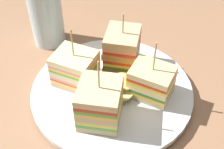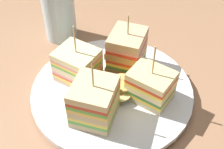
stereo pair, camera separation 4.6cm
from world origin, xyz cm
name	(u,v)px [view 1 (the left image)]	position (x,y,z in cm)	size (l,w,h in cm)	color
ground_plane	(112,99)	(0.00, 0.00, -0.90)	(125.74, 93.82, 1.80)	#986D4F
plate	(112,91)	(0.00, 0.00, 0.96)	(25.21, 25.21, 1.59)	white
sandwich_wedge_0	(121,49)	(0.24, -5.91, 4.84)	(5.73, 6.59, 9.91)	beige
sandwich_wedge_1	(74,71)	(5.89, 0.48, 4.27)	(6.82, 6.10, 10.02)	#DFB28A
sandwich_wedge_2	(102,103)	(-0.33, 5.91, 4.65)	(6.39, 6.82, 10.62)	#D1B787
sandwich_wedge_3	(151,82)	(-5.88, -0.64, 4.09)	(6.96, 5.93, 9.81)	beige
chip_pile	(122,86)	(-1.61, 0.18, 2.78)	(5.86, 7.11, 2.53)	#E2B666
salad_garnish	(67,66)	(8.57, -2.37, 2.19)	(5.97, 8.13, 1.47)	#5AAB48
drinking_glass	(47,20)	(15.54, -10.52, 4.59)	(6.02, 6.02, 10.66)	silver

